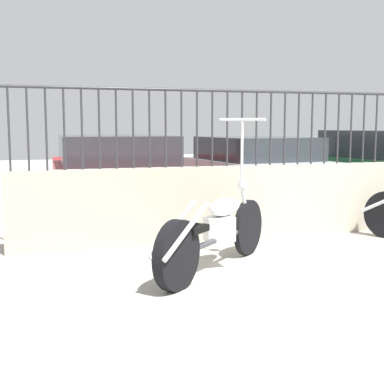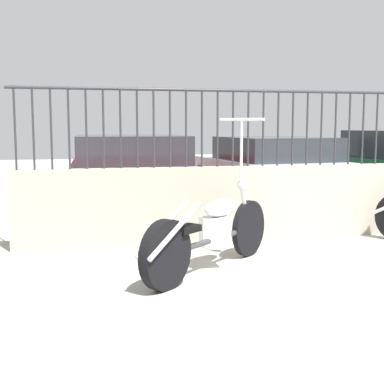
{
  "view_description": "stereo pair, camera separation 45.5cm",
  "coord_description": "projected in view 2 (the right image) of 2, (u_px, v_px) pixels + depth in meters",
  "views": [
    {
      "loc": [
        -3.92,
        -3.19,
        1.4
      ],
      "look_at": [
        -2.21,
        2.24,
        0.7
      ],
      "focal_mm": 50.0,
      "sensor_mm": 36.0,
      "label": 1
    },
    {
      "loc": [
        -3.49,
        -3.31,
        1.4
      ],
      "look_at": [
        -2.21,
        2.24,
        0.7
      ],
      "focal_mm": 50.0,
      "sensor_mm": 36.0,
      "label": 2
    }
  ],
  "objects": [
    {
      "name": "motorcycle_dark_grey",
      "position": [
        207.0,
        232.0,
        5.1
      ],
      "size": [
        1.63,
        1.5,
        1.49
      ],
      "rotation": [
        0.0,
        0.0,
        0.74
      ],
      "color": "black",
      "rests_on": "ground_plane"
    },
    {
      "name": "low_wall",
      "position": [
        347.0,
        200.0,
        6.91
      ],
      "size": [
        8.33,
        0.18,
        0.91
      ],
      "color": "#B2A893",
      "rests_on": "ground_plane"
    },
    {
      "name": "fence_railing",
      "position": [
        350.0,
        117.0,
        6.78
      ],
      "size": [
        8.33,
        0.04,
        0.93
      ],
      "color": "#2D2D33",
      "rests_on": "low_wall"
    },
    {
      "name": "car_silver",
      "position": [
        271.0,
        169.0,
        9.72
      ],
      "size": [
        2.24,
        4.15,
        1.21
      ],
      "rotation": [
        0.0,
        0.0,
        1.66
      ],
      "color": "black",
      "rests_on": "ground_plane"
    },
    {
      "name": "car_red",
      "position": [
        130.0,
        172.0,
        8.8
      ],
      "size": [
        2.05,
        4.37,
        1.26
      ],
      "rotation": [
        0.0,
        0.0,
        1.53
      ],
      "color": "black",
      "rests_on": "ground_plane"
    }
  ]
}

